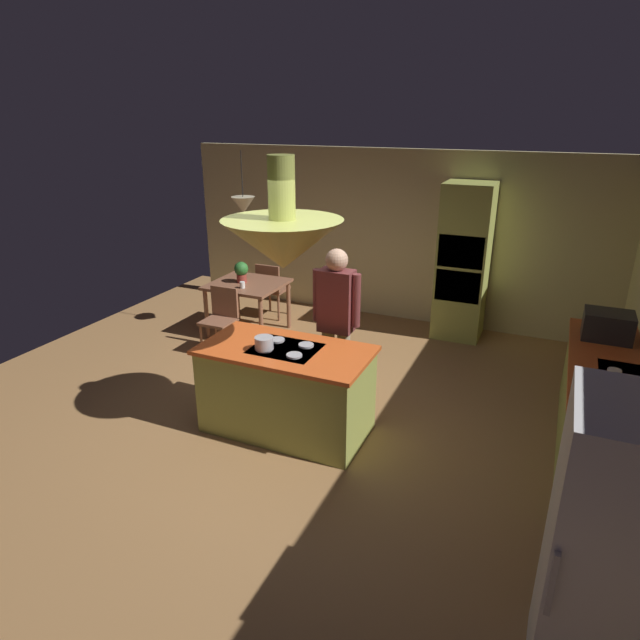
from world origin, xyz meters
TOP-DOWN VIEW (x-y plane):
  - ground at (0.00, 0.00)m, footprint 8.16×8.16m
  - wall_back at (0.00, 3.45)m, footprint 6.80×0.10m
  - kitchen_island at (0.00, -0.20)m, footprint 1.66×0.88m
  - counter_run_right at (2.84, 0.60)m, footprint 0.73×2.47m
  - oven_tower at (1.10, 3.04)m, footprint 0.66×0.62m
  - refrigerator at (2.80, -1.90)m, footprint 0.72×0.74m
  - dining_table at (-1.70, 1.90)m, footprint 1.01×0.94m
  - person_at_island at (0.24, 0.51)m, footprint 0.53×0.23m
  - range_hood at (0.00, -0.20)m, footprint 1.10×1.10m
  - pendant_light_over_table at (-1.70, 1.90)m, footprint 0.32×0.32m
  - chair_facing_island at (-1.70, 1.21)m, footprint 0.40×0.40m
  - chair_by_back_wall at (-1.70, 2.59)m, footprint 0.40×0.40m
  - potted_plant_on_table at (-1.78, 1.89)m, footprint 0.20×0.20m
  - cup_on_table at (-1.63, 1.67)m, footprint 0.07×0.07m
  - canister_flour at (2.84, -0.01)m, footprint 0.11×0.11m
  - canister_sugar at (2.84, 0.17)m, footprint 0.11×0.11m
  - microwave_on_counter at (2.84, 1.33)m, footprint 0.46×0.36m
  - cooking_pot_on_cooktop at (-0.16, -0.33)m, footprint 0.18×0.18m

SIDE VIEW (x-z plane):
  - ground at x=0.00m, z-range 0.00..0.00m
  - kitchen_island at x=0.00m, z-range -0.01..0.92m
  - counter_run_right at x=2.84m, z-range 0.01..0.91m
  - chair_facing_island at x=-1.70m, z-range 0.07..0.94m
  - chair_by_back_wall at x=-1.70m, z-range 0.07..0.94m
  - dining_table at x=-1.70m, z-range 0.28..1.04m
  - cup_on_table at x=-1.63m, z-range 0.76..0.85m
  - refrigerator at x=2.80m, z-range 0.00..1.79m
  - potted_plant_on_table at x=-1.78m, z-range 0.78..1.08m
  - cooking_pot_on_cooktop at x=-0.16m, z-range 0.92..1.04m
  - canister_sugar at x=2.84m, z-range 0.90..1.07m
  - canister_flour at x=2.84m, z-range 0.90..1.08m
  - person_at_island at x=0.24m, z-range 0.14..1.89m
  - microwave_on_counter at x=2.84m, z-range 0.90..1.18m
  - oven_tower at x=1.10m, z-range 0.00..2.17m
  - wall_back at x=0.00m, z-range 0.00..2.55m
  - pendant_light_over_table at x=-1.70m, z-range 1.45..2.27m
  - range_hood at x=0.00m, z-range 1.45..2.45m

